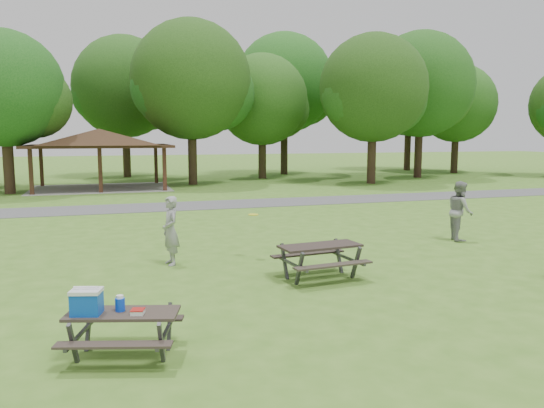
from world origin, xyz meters
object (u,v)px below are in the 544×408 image
Objects in this scene: picnic_table_near at (111,315)px; picnic_table_middle at (320,253)px; frisbee_catcher at (460,211)px; frisbee_thrower at (170,231)px.

picnic_table_middle is (4.76, 3.19, -0.05)m from picnic_table_near.
picnic_table_near is 12.40m from frisbee_catcher.
frisbee_catcher is at bearing 25.46° from picnic_table_middle.
frisbee_catcher is (6.06, 2.88, 0.34)m from picnic_table_middle.
frisbee_catcher is (10.81, 6.07, 0.29)m from picnic_table_near.
picnic_table_near is 0.96× the size of picnic_table_middle.
picnic_table_middle is at bearing 136.17° from frisbee_catcher.
frisbee_thrower is (1.57, 5.60, 0.24)m from picnic_table_near.
picnic_table_near is at bearing 140.02° from frisbee_catcher.
picnic_table_near is 1.03× the size of frisbee_catcher.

